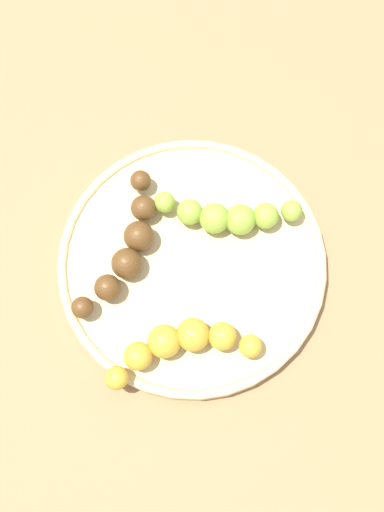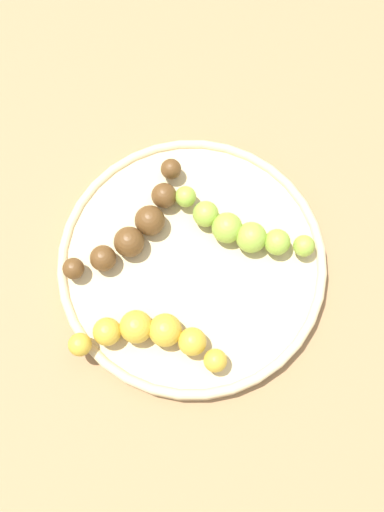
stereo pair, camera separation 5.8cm
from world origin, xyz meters
TOP-DOWN VIEW (x-y plane):
  - ground_plane at (0.00, 0.00)m, footprint 2.40×2.40m
  - fruit_bowl at (0.00, 0.00)m, footprint 0.28×0.28m
  - banana_green at (0.02, -0.05)m, footprint 0.08×0.13m
  - banana_overripe at (0.04, 0.05)m, footprint 0.12×0.13m
  - banana_spotted at (-0.07, 0.05)m, footprint 0.07×0.15m

SIDE VIEW (x-z plane):
  - ground_plane at x=0.00m, z-range 0.00..0.00m
  - fruit_bowl at x=0.00m, z-range 0.00..0.02m
  - banana_overripe at x=0.04m, z-range 0.02..0.05m
  - banana_green at x=0.02m, z-range 0.02..0.05m
  - banana_spotted at x=-0.07m, z-range 0.02..0.05m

